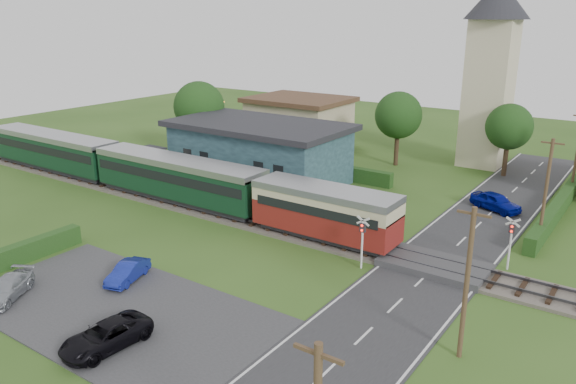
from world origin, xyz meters
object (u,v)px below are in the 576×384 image
Objects in this scene: pedestrian_near at (299,203)px; pedestrian_far at (176,171)px; car_park_silver at (7,288)px; car_park_blue at (128,272)px; crossing_signal_far at (511,236)px; train at (150,171)px; car_on_road at (496,202)px; car_park_dark at (106,336)px; church_tower at (492,61)px; house_west at (299,121)px; station_building at (259,151)px; equipment_hut at (150,162)px; crossing_signal_near at (362,235)px.

pedestrian_far is at bearing -9.75° from pedestrian_near.
car_park_blue is at bearing 23.81° from car_park_silver.
crossing_signal_far is 28.45m from pedestrian_far.
train is 27.56m from car_on_road.
car_park_blue is 0.85× the size of car_park_silver.
train is 10.27× the size of car_park_dark.
car_park_silver is (-12.21, -42.50, -9.60)m from church_tower.
train is 4.00× the size of house_west.
train is 2.45× the size of church_tower.
station_building is 25.73m from car_park_silver.
car_park_silver is at bearing -66.53° from train.
church_tower reaches higher than car_park_blue.
car_on_road is (24.44, 12.65, -1.44)m from train.
pedestrian_far is (-19.82, -22.64, -8.88)m from church_tower.
house_west is at bearing 90.21° from car_on_road.
house_west is 6.01× the size of pedestrian_far.
station_building is 3.80× the size of car_park_dark.
car_park_dark is at bearing -47.18° from train.
station_building reaches higher than crossing_signal_far.
house_west reaches higher than station_building.
train is at bearing -175.11° from crossing_signal_far.
house_west reaches higher than train.
car_park_silver is (10.79, -19.70, -1.12)m from equipment_hut.
car_park_blue is 1.79× the size of pedestrian_far.
train is 24.03× the size of pedestrian_far.
church_tower reaches higher than train.
equipment_hut is 20.63m from car_park_blue.
crossing_signal_far reaches higher than car_park_blue.
station_building is at bearing 89.81° from car_park_blue.
equipment_hut is 1.42× the size of pedestrian_far.
train is 13.18× the size of crossing_signal_near.
church_tower reaches higher than car_on_road.
house_west reaches higher than equipment_hut.
station_building reaches higher than car_park_dark.
car_park_dark is (-9.15, -29.15, -0.07)m from car_on_road.
station_building is at bearing 66.08° from car_park_silver.
car_on_road is (28.06, 9.45, -1.01)m from equipment_hut.
crossing_signal_near reaches higher than car_park_silver.
church_tower is 4.39× the size of car_on_road.
car_on_road is 2.23× the size of pedestrian_far.
car_on_road is 2.51× the size of pedestrian_near.
crossing_signal_near is (1.40, -28.41, -8.08)m from church_tower.
pedestrian_near is at bearing -56.28° from house_west.
train is 10.77× the size of car_on_road.
train is at bearing 137.05° from car_park_dark.
car_park_blue is 6.72m from car_park_dark.
church_tower is at bearing 92.82° from crossing_signal_near.
equipment_hut is 29.63m from car_on_road.
house_west is 3.30× the size of crossing_signal_near.
house_west reaches higher than crossing_signal_near.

